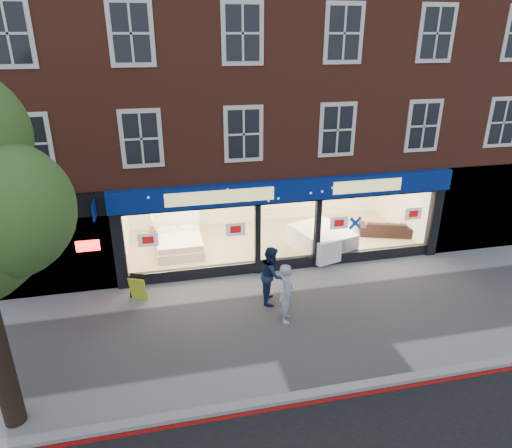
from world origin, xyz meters
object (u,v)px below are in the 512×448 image
object	(u,v)px
mattress_stack	(322,240)
sofa	(385,228)
pedestrian_blue	(272,274)
display_bed	(179,242)
pedestrian_grey	(287,293)
a_board	(138,288)

from	to	relation	value
mattress_stack	sofa	xyz separation A→B (m)	(3.00, 0.81, -0.13)
sofa	pedestrian_blue	bearing A→B (deg)	51.54
display_bed	pedestrian_grey	xyz separation A→B (m)	(2.68, -5.06, 0.46)
sofa	display_bed	bearing A→B (deg)	16.39
sofa	a_board	bearing A→B (deg)	34.40
display_bed	pedestrian_grey	size ratio (longest dim) A/B	1.17
a_board	pedestrian_blue	distance (m)	4.11
display_bed	pedestrian_blue	world-z (taller)	pedestrian_blue
display_bed	pedestrian_grey	bearing A→B (deg)	-62.52
a_board	pedestrian_grey	distance (m)	4.63
display_bed	pedestrian_blue	bearing A→B (deg)	-57.96
pedestrian_grey	pedestrian_blue	bearing A→B (deg)	25.99
mattress_stack	a_board	size ratio (longest dim) A/B	3.13
display_bed	a_board	xyz separation A→B (m)	(-1.45, -3.02, -0.02)
mattress_stack	pedestrian_blue	distance (m)	3.86
mattress_stack	display_bed	bearing A→B (deg)	167.21
mattress_stack	pedestrian_grey	size ratio (longest dim) A/B	1.43
pedestrian_grey	mattress_stack	bearing A→B (deg)	-14.64
sofa	pedestrian_grey	distance (m)	7.24
sofa	pedestrian_grey	xyz separation A→B (m)	(-5.48, -4.70, 0.50)
a_board	pedestrian_grey	size ratio (longest dim) A/B	0.46
sofa	pedestrian_grey	size ratio (longest dim) A/B	1.13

